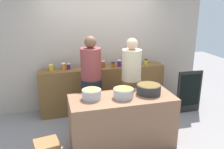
# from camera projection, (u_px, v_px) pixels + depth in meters

# --- Properties ---
(ground) EXTENTS (12.00, 12.00, 0.00)m
(ground) POSITION_uv_depth(u_px,v_px,m) (117.00, 135.00, 4.34)
(ground) COLOR gray
(storefront_wall) EXTENTS (4.80, 0.12, 3.00)m
(storefront_wall) POSITION_uv_depth(u_px,v_px,m) (99.00, 41.00, 5.22)
(storefront_wall) COLOR #AE9E8E
(storefront_wall) RESTS_ON ground
(display_shelf) EXTENTS (2.70, 0.36, 0.98)m
(display_shelf) POSITION_uv_depth(u_px,v_px,m) (103.00, 89.00, 5.20)
(display_shelf) COLOR brown
(display_shelf) RESTS_ON ground
(prep_table) EXTENTS (1.70, 0.70, 0.87)m
(prep_table) POSITION_uv_depth(u_px,v_px,m) (122.00, 121.00, 3.93)
(prep_table) COLOR brown
(prep_table) RESTS_ON ground
(preserve_jar_0) EXTENTS (0.09, 0.09, 0.13)m
(preserve_jar_0) POSITION_uv_depth(u_px,v_px,m) (51.00, 68.00, 4.80)
(preserve_jar_0) COLOR gold
(preserve_jar_0) RESTS_ON display_shelf
(preserve_jar_1) EXTENTS (0.09, 0.09, 0.13)m
(preserve_jar_1) POSITION_uv_depth(u_px,v_px,m) (64.00, 66.00, 4.88)
(preserve_jar_1) COLOR orange
(preserve_jar_1) RESTS_ON display_shelf
(preserve_jar_2) EXTENTS (0.08, 0.08, 0.12)m
(preserve_jar_2) POSITION_uv_depth(u_px,v_px,m) (69.00, 66.00, 4.90)
(preserve_jar_2) COLOR #4F1560
(preserve_jar_2) RESTS_ON display_shelf
(preserve_jar_3) EXTENTS (0.07, 0.07, 0.12)m
(preserve_jar_3) POSITION_uv_depth(u_px,v_px,m) (91.00, 65.00, 5.01)
(preserve_jar_3) COLOR brown
(preserve_jar_3) RESTS_ON display_shelf
(preserve_jar_4) EXTENTS (0.09, 0.09, 0.14)m
(preserve_jar_4) POSITION_uv_depth(u_px,v_px,m) (96.00, 64.00, 5.05)
(preserve_jar_4) COLOR gold
(preserve_jar_4) RESTS_ON display_shelf
(preserve_jar_5) EXTENTS (0.08, 0.08, 0.14)m
(preserve_jar_5) POSITION_uv_depth(u_px,v_px,m) (103.00, 64.00, 5.02)
(preserve_jar_5) COLOR brown
(preserve_jar_5) RESTS_ON display_shelf
(preserve_jar_6) EXTENTS (0.08, 0.08, 0.11)m
(preserve_jar_6) POSITION_uv_depth(u_px,v_px,m) (113.00, 65.00, 5.05)
(preserve_jar_6) COLOR #8D4A15
(preserve_jar_6) RESTS_ON display_shelf
(preserve_jar_7) EXTENTS (0.09, 0.09, 0.14)m
(preserve_jar_7) POSITION_uv_depth(u_px,v_px,m) (119.00, 63.00, 5.09)
(preserve_jar_7) COLOR #4A195B
(preserve_jar_7) RESTS_ON display_shelf
(preserve_jar_8) EXTENTS (0.08, 0.08, 0.13)m
(preserve_jar_8) POSITION_uv_depth(u_px,v_px,m) (127.00, 63.00, 5.15)
(preserve_jar_8) COLOR gold
(preserve_jar_8) RESTS_ON display_shelf
(preserve_jar_9) EXTENTS (0.09, 0.09, 0.11)m
(preserve_jar_9) POSITION_uv_depth(u_px,v_px,m) (132.00, 63.00, 5.18)
(preserve_jar_9) COLOR #45295F
(preserve_jar_9) RESTS_ON display_shelf
(preserve_jar_10) EXTENTS (0.08, 0.08, 0.11)m
(preserve_jar_10) POSITION_uv_depth(u_px,v_px,m) (138.00, 62.00, 5.28)
(preserve_jar_10) COLOR #442156
(preserve_jar_10) RESTS_ON display_shelf
(preserve_jar_11) EXTENTS (0.07, 0.07, 0.11)m
(preserve_jar_11) POSITION_uv_depth(u_px,v_px,m) (146.00, 62.00, 5.28)
(preserve_jar_11) COLOR gold
(preserve_jar_11) RESTS_ON display_shelf
(cooking_pot_left) EXTENTS (0.30, 0.30, 0.15)m
(cooking_pot_left) POSITION_uv_depth(u_px,v_px,m) (92.00, 94.00, 3.72)
(cooking_pot_left) COLOR #B7B7BC
(cooking_pot_left) RESTS_ON prep_table
(cooking_pot_center) EXTENTS (0.32, 0.32, 0.16)m
(cooking_pot_center) POSITION_uv_depth(u_px,v_px,m) (123.00, 93.00, 3.76)
(cooking_pot_center) COLOR #B7B7BC
(cooking_pot_center) RESTS_ON prep_table
(cooking_pot_right) EXTENTS (0.40, 0.40, 0.16)m
(cooking_pot_right) POSITION_uv_depth(u_px,v_px,m) (149.00, 89.00, 3.93)
(cooking_pot_right) COLOR #2D2D2D
(cooking_pot_right) RESTS_ON prep_table
(cook_with_tongs) EXTENTS (0.39, 0.39, 1.75)m
(cook_with_tongs) POSITION_uv_depth(u_px,v_px,m) (92.00, 87.00, 4.47)
(cook_with_tongs) COLOR black
(cook_with_tongs) RESTS_ON ground
(cook_in_cap) EXTENTS (0.37, 0.37, 1.71)m
(cook_in_cap) POSITION_uv_depth(u_px,v_px,m) (131.00, 88.00, 4.48)
(cook_in_cap) COLOR brown
(cook_in_cap) RESTS_ON ground
(bread_crate) EXTENTS (0.42, 0.40, 0.27)m
(bread_crate) POSITION_uv_depth(u_px,v_px,m) (47.00, 149.00, 3.69)
(bread_crate) COLOR #9A6A3D
(bread_crate) RESTS_ON ground
(chalkboard_sign) EXTENTS (0.56, 0.05, 0.93)m
(chalkboard_sign) POSITION_uv_depth(u_px,v_px,m) (189.00, 92.00, 5.09)
(chalkboard_sign) COLOR black
(chalkboard_sign) RESTS_ON ground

